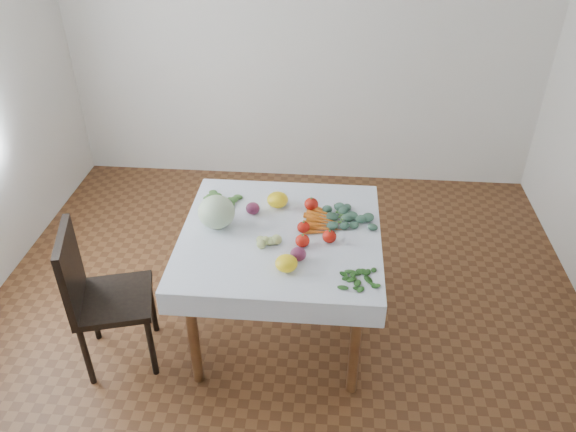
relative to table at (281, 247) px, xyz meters
name	(u,v)px	position (x,y,z in m)	size (l,w,h in m)	color
ground	(281,328)	(0.00, 0.00, -0.65)	(4.00, 4.00, 0.00)	brown
back_wall	(304,28)	(0.00, 2.00, 0.70)	(4.00, 0.04, 2.70)	silver
table	(281,247)	(0.00, 0.00, 0.00)	(1.00, 1.00, 0.75)	brown
tablecloth	(281,233)	(0.00, 0.00, 0.10)	(1.12, 1.12, 0.01)	white
chair	(96,291)	(-1.00, -0.32, -0.13)	(0.51, 0.51, 0.92)	black
cabbage	(216,212)	(-0.37, 0.04, 0.20)	(0.21, 0.21, 0.19)	#B5C6A6
tomato_a	(303,227)	(0.13, 0.02, 0.13)	(0.07, 0.07, 0.06)	red
tomato_b	(311,204)	(0.16, 0.26, 0.14)	(0.09, 0.09, 0.07)	red
tomato_c	(302,241)	(0.13, -0.11, 0.14)	(0.08, 0.08, 0.07)	red
tomato_d	(329,236)	(0.28, -0.06, 0.14)	(0.08, 0.08, 0.07)	red
heirloom_back	(278,200)	(-0.04, 0.28, 0.15)	(0.13, 0.13, 0.09)	yellow
heirloom_front	(286,263)	(0.06, -0.32, 0.14)	(0.12, 0.12, 0.08)	yellow
onion_a	(253,208)	(-0.18, 0.18, 0.14)	(0.08, 0.08, 0.07)	#5D1A37
onion_b	(298,254)	(0.12, -0.24, 0.14)	(0.09, 0.09, 0.07)	#5D1A37
tomatillo_cluster	(267,244)	(-0.06, -0.14, 0.12)	(0.13, 0.12, 0.04)	#C9D57A
carrot_bunch	(323,220)	(0.24, 0.12, 0.12)	(0.21, 0.32, 0.03)	orange
kale_bunch	(350,218)	(0.39, 0.15, 0.12)	(0.30, 0.22, 0.04)	#375A47
basil_bunch	(355,280)	(0.42, -0.38, 0.11)	(0.24, 0.17, 0.01)	#1C4917
dill_bunch	(222,200)	(-0.39, 0.30, 0.11)	(0.22, 0.17, 0.02)	#477E39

